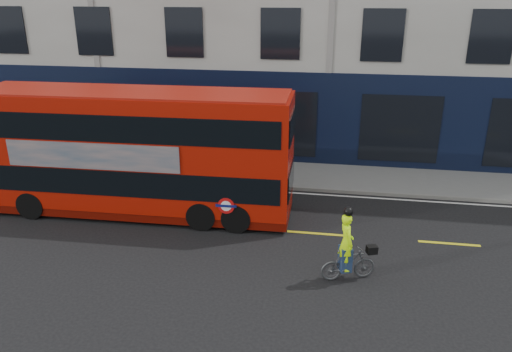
# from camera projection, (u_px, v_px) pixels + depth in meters

# --- Properties ---
(ground) EXTENTS (120.00, 120.00, 0.00)m
(ground) POSITION_uv_depth(u_px,v_px,m) (313.00, 257.00, 14.23)
(ground) COLOR black
(ground) RESTS_ON ground
(pavement) EXTENTS (60.00, 3.00, 0.12)m
(pavement) POSITION_uv_depth(u_px,v_px,m) (323.00, 176.00, 20.22)
(pavement) COLOR slate
(pavement) RESTS_ON ground
(kerb) EXTENTS (60.00, 0.12, 0.13)m
(kerb) POSITION_uv_depth(u_px,v_px,m) (321.00, 190.00, 18.83)
(kerb) COLOR slate
(kerb) RESTS_ON ground
(road_edge_line) EXTENTS (58.00, 0.10, 0.01)m
(road_edge_line) POSITION_uv_depth(u_px,v_px,m) (321.00, 195.00, 18.57)
(road_edge_line) COLOR silver
(road_edge_line) RESTS_ON ground
(lane_dashes) EXTENTS (58.00, 0.12, 0.01)m
(lane_dashes) POSITION_uv_depth(u_px,v_px,m) (316.00, 233.00, 15.62)
(lane_dashes) COLOR gold
(lane_dashes) RESTS_ON ground
(bus) EXTENTS (10.40, 2.57, 4.17)m
(bus) POSITION_uv_depth(u_px,v_px,m) (137.00, 152.00, 16.45)
(bus) COLOR #A81306
(bus) RESTS_ON ground
(cyclist) EXTENTS (1.53, 0.88, 2.08)m
(cyclist) POSITION_uv_depth(u_px,v_px,m) (348.00, 255.00, 12.93)
(cyclist) COLOR #4D5053
(cyclist) RESTS_ON ground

